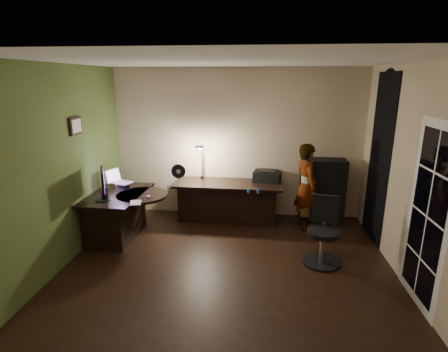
# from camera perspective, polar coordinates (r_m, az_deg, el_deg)

# --- Properties ---
(floor) EXTENTS (4.50, 4.00, 0.01)m
(floor) POSITION_cam_1_polar(r_m,az_deg,el_deg) (4.98, 0.54, -14.57)
(floor) COLOR black
(floor) RESTS_ON ground
(ceiling) EXTENTS (4.50, 4.00, 0.01)m
(ceiling) POSITION_cam_1_polar(r_m,az_deg,el_deg) (4.31, 0.64, 18.35)
(ceiling) COLOR silver
(ceiling) RESTS_ON floor
(wall_back) EXTENTS (4.50, 0.01, 2.70)m
(wall_back) POSITION_cam_1_polar(r_m,az_deg,el_deg) (6.41, 2.19, 5.27)
(wall_back) COLOR #C0AB8A
(wall_back) RESTS_ON floor
(wall_front) EXTENTS (4.50, 0.01, 2.70)m
(wall_front) POSITION_cam_1_polar(r_m,az_deg,el_deg) (2.58, -3.43, -10.83)
(wall_front) COLOR #C0AB8A
(wall_front) RESTS_ON floor
(wall_left) EXTENTS (0.01, 4.00, 2.70)m
(wall_left) POSITION_cam_1_polar(r_m,az_deg,el_deg) (5.16, -25.21, 1.24)
(wall_left) COLOR #C0AB8A
(wall_left) RESTS_ON floor
(wall_right) EXTENTS (0.01, 4.00, 2.70)m
(wall_right) POSITION_cam_1_polar(r_m,az_deg,el_deg) (4.82, 28.37, -0.10)
(wall_right) COLOR #C0AB8A
(wall_right) RESTS_ON floor
(green_wall_overlay) EXTENTS (0.00, 4.00, 2.70)m
(green_wall_overlay) POSITION_cam_1_polar(r_m,az_deg,el_deg) (5.15, -25.07, 1.24)
(green_wall_overlay) COLOR #465C28
(green_wall_overlay) RESTS_ON floor
(arched_doorway) EXTENTS (0.01, 0.90, 2.60)m
(arched_doorway) POSITION_cam_1_polar(r_m,az_deg,el_deg) (5.87, 24.02, 2.46)
(arched_doorway) COLOR black
(arched_doorway) RESTS_ON floor
(french_door) EXTENTS (0.02, 0.92, 2.10)m
(french_door) POSITION_cam_1_polar(r_m,az_deg,el_deg) (4.42, 30.28, -5.76)
(french_door) COLOR white
(french_door) RESTS_ON floor
(framed_picture) EXTENTS (0.04, 0.30, 0.25)m
(framed_picture) POSITION_cam_1_polar(r_m,az_deg,el_deg) (5.44, -23.12, 7.53)
(framed_picture) COLOR black
(framed_picture) RESTS_ON wall_left
(desk_left) EXTENTS (0.84, 1.32, 0.75)m
(desk_left) POSITION_cam_1_polar(r_m,az_deg,el_deg) (5.90, -16.72, -6.19)
(desk_left) COLOR black
(desk_left) RESTS_ON floor
(desk_right) EXTENTS (1.95, 0.73, 0.72)m
(desk_right) POSITION_cam_1_polar(r_m,az_deg,el_deg) (6.28, 0.53, -4.29)
(desk_right) COLOR black
(desk_right) RESTS_ON floor
(cabinet) EXTENTS (0.76, 0.39, 1.14)m
(cabinet) POSITION_cam_1_polar(r_m,az_deg,el_deg) (6.47, 15.70, -2.32)
(cabinet) COLOR black
(cabinet) RESTS_ON floor
(laptop_stand) EXTENTS (0.29, 0.27, 0.10)m
(laptop_stand) POSITION_cam_1_polar(r_m,az_deg,el_deg) (6.00, -16.20, -1.52)
(laptop_stand) COLOR silver
(laptop_stand) RESTS_ON desk_left
(laptop) EXTENTS (0.41, 0.40, 0.22)m
(laptop) POSITION_cam_1_polar(r_m,az_deg,el_deg) (5.96, -16.32, -0.06)
(laptop) COLOR silver
(laptop) RESTS_ON laptop_stand
(monitor) EXTENTS (0.31, 0.51, 0.34)m
(monitor) POSITION_cam_1_polar(r_m,az_deg,el_deg) (5.47, -19.27, -2.09)
(monitor) COLOR black
(monitor) RESTS_ON desk_left
(mouse) EXTENTS (0.07, 0.09, 0.03)m
(mouse) POSITION_cam_1_polar(r_m,az_deg,el_deg) (5.47, -12.27, -3.26)
(mouse) COLOR silver
(mouse) RESTS_ON desk_left
(phone) EXTENTS (0.08, 0.13, 0.01)m
(phone) POSITION_cam_1_polar(r_m,az_deg,el_deg) (5.92, -9.02, -1.79)
(phone) COLOR black
(phone) RESTS_ON desk_left
(pen) EXTENTS (0.02, 0.14, 0.01)m
(pen) POSITION_cam_1_polar(r_m,az_deg,el_deg) (5.54, -12.82, -3.17)
(pen) COLOR black
(pen) RESTS_ON desk_left
(speaker) EXTENTS (0.09, 0.09, 0.20)m
(speaker) POSITION_cam_1_polar(r_m,az_deg,el_deg) (5.50, -18.80, -2.73)
(speaker) COLOR black
(speaker) RESTS_ON desk_left
(notepad) EXTENTS (0.20, 0.25, 0.01)m
(notepad) POSITION_cam_1_polar(r_m,az_deg,el_deg) (5.27, -14.24, -4.24)
(notepad) COLOR silver
(notepad) RESTS_ON desk_left
(desk_fan) EXTENTS (0.26, 0.17, 0.38)m
(desk_fan) POSITION_cam_1_polar(r_m,az_deg,el_deg) (6.08, -7.40, 0.22)
(desk_fan) COLOR black
(desk_fan) RESTS_ON desk_right
(headphones) EXTENTS (0.21, 0.12, 0.09)m
(headphones) POSITION_cam_1_polar(r_m,az_deg,el_deg) (5.67, 4.81, -2.37)
(headphones) COLOR #184B8C
(headphones) RESTS_ON desk_right
(printer) EXTENTS (0.52, 0.44, 0.21)m
(printer) POSITION_cam_1_polar(r_m,az_deg,el_deg) (6.32, 7.04, 0.04)
(printer) COLOR black
(printer) RESTS_ON desk_right
(desk_lamp) EXTENTS (0.19, 0.34, 0.72)m
(desk_lamp) POSITION_cam_1_polar(r_m,az_deg,el_deg) (6.36, -3.60, 2.61)
(desk_lamp) COLOR black
(desk_lamp) RESTS_ON desk_right
(office_chair) EXTENTS (0.60, 0.60, 0.94)m
(office_chair) POSITION_cam_1_polar(r_m,az_deg,el_deg) (5.03, 15.95, -8.83)
(office_chair) COLOR black
(office_chair) RESTS_ON floor
(person) EXTENTS (0.50, 0.61, 1.48)m
(person) POSITION_cam_1_polar(r_m,az_deg,el_deg) (6.05, 13.24, -1.71)
(person) COLOR #D8A88C
(person) RESTS_ON floor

